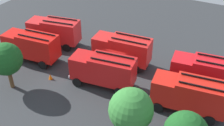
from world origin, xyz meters
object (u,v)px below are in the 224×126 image
Objects in this scene: firefighter_0 at (176,125)px; firefighter_2 at (41,43)px; traffic_cone_1 at (50,77)px; fire_truck_0 at (205,72)px; traffic_cone_0 at (47,32)px; fire_truck_2 at (54,31)px; tree_1 at (131,110)px; tree_2 at (6,59)px; fire_truck_4 at (103,69)px; fire_truck_1 at (122,49)px; firefighter_1 at (61,25)px; fire_truck_5 at (31,45)px; firefighter_4 at (62,29)px; fire_truck_3 at (189,94)px.

firefighter_0 is 21.39m from firefighter_2.
firefighter_0 is 2.62× the size of traffic_cone_1.
fire_truck_0 is 23.37m from traffic_cone_0.
firefighter_0 is at bearing 147.41° from fire_truck_2.
traffic_cone_0 is at bearing -49.25° from traffic_cone_1.
tree_2 is at bearing -3.69° from tree_1.
fire_truck_4 is 6.53m from traffic_cone_1.
fire_truck_1 is 4.01× the size of firefighter_1.
firefighter_1 is at bearing -84.08° from fire_truck_5.
firefighter_4 is (0.88, -2.66, -1.15)m from fire_truck_2.
firefighter_4 is 2.67× the size of traffic_cone_1.
firefighter_4 is (-0.04, -4.60, 0.04)m from firefighter_2.
firefighter_2 reaches higher than traffic_cone_0.
tree_2 is (18.62, 9.75, 1.50)m from fire_truck_0.
traffic_cone_0 is (19.40, -12.71, -3.49)m from tree_1.
traffic_cone_0 is 11.39m from traffic_cone_1.
fire_truck_5 is 4.35× the size of firefighter_2.
fire_truck_1 is 4.83m from fire_truck_4.
fire_truck_2 and fire_truck_5 have the same top height.
fire_truck_0 is at bearing -103.56° from fire_truck_3.
firefighter_4 is 2.34m from traffic_cone_0.
tree_2 is 5.37m from traffic_cone_1.
firefighter_4 is 0.33× the size of tree_2.
tree_2 is (8.81, 5.05, 1.50)m from fire_truck_4.
tree_2 is 7.38× the size of traffic_cone_0.
tree_1 reaches higher than firefighter_2.
traffic_cone_0 is (1.24, 1.82, -0.68)m from firefighter_1.
fire_truck_1 is 11.53m from firefighter_4.
firefighter_1 is 2.50× the size of traffic_cone_0.
tree_2 is (-3.35, 13.58, 2.61)m from firefighter_1.
fire_truck_2 is at bearing -4.67° from fire_truck_1.
traffic_cone_1 is (15.26, 2.27, -1.82)m from fire_truck_3.
firefighter_0 reaches higher than traffic_cone_0.
fire_truck_2 is 4.33× the size of firefighter_0.
traffic_cone_1 is (15.19, -1.15, -0.64)m from firefighter_0.
fire_truck_5 is at bearing -9.35° from fire_truck_4.
fire_truck_4 is at bearing 28.36° from firefighter_0.
fire_truck_0 is 4.39m from fire_truck_3.
fire_truck_1 is 11.25m from fire_truck_5.
tree_1 is (-6.13, 10.84, 1.70)m from fire_truck_1.
fire_truck_5 is 17.67m from tree_1.
firefighter_0 is 18.34m from tree_2.
firefighter_0 is 1.02× the size of firefighter_2.
tree_1 is (-17.29, 13.47, 2.86)m from firefighter_4.
fire_truck_2 is at bearing -32.53° from fire_truck_4.
tree_2 is (14.81, -0.95, -0.20)m from tree_1.
firefighter_4 is 10.82m from traffic_cone_1.
tree_2 is at bearing -177.10° from firefighter_1.
firefighter_0 is (-19.64, 3.37, -1.18)m from fire_truck_5.
fire_truck_0 and fire_truck_2 have the same top height.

